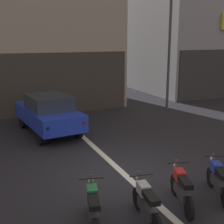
{
  "coord_description": "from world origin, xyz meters",
  "views": [
    {
      "loc": [
        -3.68,
        -7.58,
        3.91
      ],
      "look_at": [
        0.49,
        2.0,
        1.4
      ],
      "focal_mm": 49.34,
      "sensor_mm": 36.0,
      "label": 1
    }
  ],
  "objects_px": {
    "motorcycle_green_row_leftmost": "(93,207)",
    "motorcycle_blue_row_right_mid": "(218,179)",
    "car_blue_crossing_near": "(48,112)",
    "street_lamp": "(170,34)",
    "motorcycle_silver_row_left_mid": "(146,203)",
    "motorcycle_red_row_centre": "(181,188)"
  },
  "relations": [
    {
      "from": "motorcycle_red_row_centre",
      "to": "motorcycle_blue_row_right_mid",
      "type": "height_order",
      "value": "same"
    },
    {
      "from": "car_blue_crossing_near",
      "to": "motorcycle_blue_row_right_mid",
      "type": "height_order",
      "value": "car_blue_crossing_near"
    },
    {
      "from": "car_blue_crossing_near",
      "to": "motorcycle_blue_row_right_mid",
      "type": "distance_m",
      "value": 7.6
    },
    {
      "from": "motorcycle_green_row_leftmost",
      "to": "motorcycle_blue_row_right_mid",
      "type": "height_order",
      "value": "same"
    },
    {
      "from": "motorcycle_red_row_centre",
      "to": "street_lamp",
      "type": "bearing_deg",
      "value": 58.51
    },
    {
      "from": "motorcycle_blue_row_right_mid",
      "to": "car_blue_crossing_near",
      "type": "bearing_deg",
      "value": 111.16
    },
    {
      "from": "motorcycle_silver_row_left_mid",
      "to": "motorcycle_red_row_centre",
      "type": "bearing_deg",
      "value": 13.77
    },
    {
      "from": "car_blue_crossing_near",
      "to": "street_lamp",
      "type": "bearing_deg",
      "value": 12.8
    },
    {
      "from": "car_blue_crossing_near",
      "to": "motorcycle_green_row_leftmost",
      "type": "height_order",
      "value": "car_blue_crossing_near"
    },
    {
      "from": "motorcycle_green_row_leftmost",
      "to": "motorcycle_silver_row_left_mid",
      "type": "xyz_separation_m",
      "value": [
        1.11,
        -0.3,
        0.0
      ]
    },
    {
      "from": "street_lamp",
      "to": "car_blue_crossing_near",
      "type": "bearing_deg",
      "value": -167.2
    },
    {
      "from": "car_blue_crossing_near",
      "to": "motorcycle_red_row_centre",
      "type": "relative_size",
      "value": 2.67
    },
    {
      "from": "motorcycle_red_row_centre",
      "to": "motorcycle_green_row_leftmost",
      "type": "bearing_deg",
      "value": 179.28
    },
    {
      "from": "street_lamp",
      "to": "motorcycle_blue_row_right_mid",
      "type": "bearing_deg",
      "value": -115.82
    },
    {
      "from": "street_lamp",
      "to": "motorcycle_green_row_leftmost",
      "type": "height_order",
      "value": "street_lamp"
    },
    {
      "from": "street_lamp",
      "to": "motorcycle_green_row_leftmost",
      "type": "xyz_separation_m",
      "value": [
        -7.52,
        -8.61,
        -3.67
      ]
    },
    {
      "from": "car_blue_crossing_near",
      "to": "motorcycle_red_row_centre",
      "type": "distance_m",
      "value": 7.27
    },
    {
      "from": "car_blue_crossing_near",
      "to": "street_lamp",
      "type": "height_order",
      "value": "street_lamp"
    },
    {
      "from": "motorcycle_red_row_centre",
      "to": "motorcycle_blue_row_right_mid",
      "type": "xyz_separation_m",
      "value": [
        1.11,
        -0.0,
        0.0
      ]
    },
    {
      "from": "motorcycle_silver_row_left_mid",
      "to": "motorcycle_blue_row_right_mid",
      "type": "xyz_separation_m",
      "value": [
        2.22,
        0.27,
        0.0
      ]
    },
    {
      "from": "street_lamp",
      "to": "motorcycle_red_row_centre",
      "type": "distance_m",
      "value": 10.78
    },
    {
      "from": "motorcycle_silver_row_left_mid",
      "to": "street_lamp",
      "type": "bearing_deg",
      "value": 54.29
    }
  ]
}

